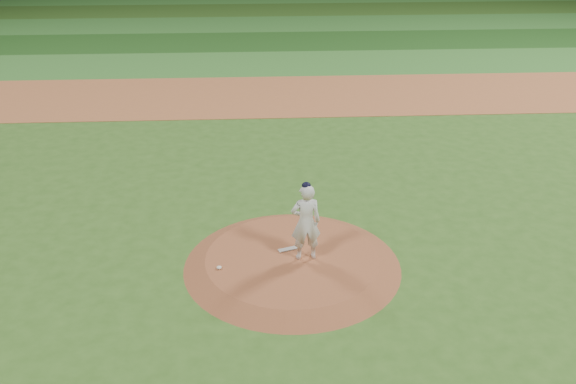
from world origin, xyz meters
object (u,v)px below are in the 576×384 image
(pitchers_mound, at_px, (292,261))
(pitching_rubber, at_px, (289,249))
(rosin_bag, at_px, (219,267))
(pitcher_on_mound, at_px, (306,222))

(pitchers_mound, relative_size, pitching_rubber, 9.38)
(rosin_bag, height_order, pitcher_on_mound, pitcher_on_mound)
(pitching_rubber, xyz_separation_m, rosin_bag, (-1.77, -0.81, 0.02))
(pitchers_mound, relative_size, pitcher_on_mound, 2.61)
(rosin_bag, relative_size, pitcher_on_mound, 0.06)
(pitching_rubber, distance_m, pitcher_on_mound, 1.17)
(pitcher_on_mound, bearing_deg, pitchers_mound, 172.68)
(pitching_rubber, xyz_separation_m, pitcher_on_mound, (0.38, -0.42, 1.02))
(pitching_rubber, height_order, rosin_bag, rosin_bag)
(pitchers_mound, bearing_deg, rosin_bag, -166.72)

